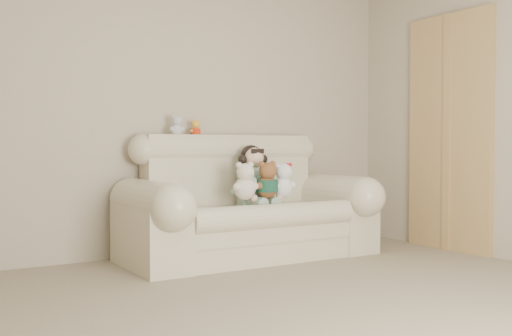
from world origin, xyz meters
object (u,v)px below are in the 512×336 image
object	(u,v)px
sofa	(250,196)
seated_child	(254,175)
white_cat	(283,177)
brown_teddy	(267,176)
cream_teddy	(245,177)

from	to	relation	value
sofa	seated_child	bearing A→B (deg)	43.37
sofa	white_cat	bearing A→B (deg)	-27.29
brown_teddy	white_cat	distance (m)	0.15
cream_teddy	brown_teddy	bearing A→B (deg)	18.56
sofa	cream_teddy	world-z (taller)	sofa
brown_teddy	cream_teddy	distance (m)	0.23
sofa	seated_child	distance (m)	0.21
brown_teddy	white_cat	xyz separation A→B (m)	(0.15, -0.01, -0.01)
sofa	brown_teddy	xyz separation A→B (m)	(0.10, -0.12, 0.17)
brown_teddy	seated_child	bearing A→B (deg)	89.84
cream_teddy	seated_child	bearing A→B (deg)	59.74
sofa	brown_teddy	world-z (taller)	sofa
sofa	brown_teddy	size ratio (longest dim) A/B	5.82
sofa	cream_teddy	distance (m)	0.25
seated_child	brown_teddy	bearing A→B (deg)	-78.05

